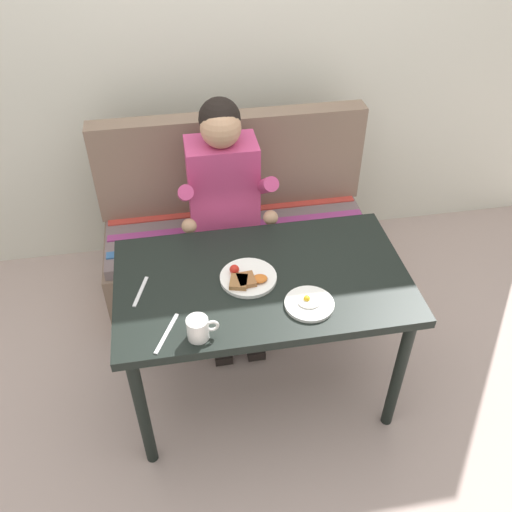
{
  "coord_description": "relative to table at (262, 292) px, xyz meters",
  "views": [
    {
      "loc": [
        -0.31,
        -1.62,
        2.23
      ],
      "look_at": [
        0.0,
        0.15,
        0.72
      ],
      "focal_mm": 38.32,
      "sensor_mm": 36.0,
      "label": 1
    }
  ],
  "objects": [
    {
      "name": "person",
      "position": [
        -0.08,
        0.59,
        0.09
      ],
      "size": [
        0.45,
        0.61,
        1.21
      ],
      "color": "#C13F74",
      "rests_on": "ground"
    },
    {
      "name": "back_wall",
      "position": [
        0.0,
        1.27,
        0.65
      ],
      "size": [
        4.4,
        0.1,
        2.6
      ],
      "primitive_type": "cube",
      "color": "beige",
      "rests_on": "ground"
    },
    {
      "name": "plate_eggs",
      "position": [
        0.15,
        -0.19,
        0.09
      ],
      "size": [
        0.19,
        0.19,
        0.04
      ],
      "color": "white",
      "rests_on": "table"
    },
    {
      "name": "fork",
      "position": [
        -0.49,
        -0.0,
        0.08
      ],
      "size": [
        0.07,
        0.17,
        0.0
      ],
      "primitive_type": "cube",
      "rotation": [
        0.0,
        0.0,
        -0.31
      ],
      "color": "silver",
      "rests_on": "table"
    },
    {
      "name": "table",
      "position": [
        0.0,
        0.0,
        0.0
      ],
      "size": [
        1.2,
        0.7,
        0.73
      ],
      "color": "black",
      "rests_on": "ground"
    },
    {
      "name": "coffee_mug",
      "position": [
        -0.28,
        -0.27,
        0.13
      ],
      "size": [
        0.12,
        0.08,
        0.09
      ],
      "color": "white",
      "rests_on": "table"
    },
    {
      "name": "plate_breakfast",
      "position": [
        -0.06,
        -0.01,
        0.1
      ],
      "size": [
        0.23,
        0.23,
        0.05
      ],
      "color": "white",
      "rests_on": "table"
    },
    {
      "name": "knife",
      "position": [
        -0.4,
        -0.24,
        0.08
      ],
      "size": [
        0.1,
        0.19,
        0.0
      ],
      "primitive_type": "cube",
      "rotation": [
        0.0,
        0.0,
        -0.45
      ],
      "color": "silver",
      "rests_on": "table"
    },
    {
      "name": "ground_plane",
      "position": [
        0.0,
        0.0,
        -0.65
      ],
      "size": [
        8.0,
        8.0,
        0.0
      ],
      "primitive_type": "plane",
      "color": "#B09A92"
    },
    {
      "name": "couch",
      "position": [
        0.0,
        0.76,
        -0.32
      ],
      "size": [
        1.44,
        0.56,
        1.0
      ],
      "color": "#7C6554",
      "rests_on": "ground"
    }
  ]
}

